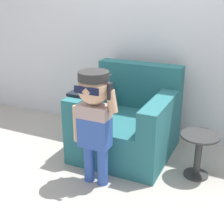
% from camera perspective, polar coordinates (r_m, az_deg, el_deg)
% --- Properties ---
extents(ground_plane, '(10.00, 10.00, 0.00)m').
position_cam_1_polar(ground_plane, '(3.35, 1.13, -8.17)').
color(ground_plane, '#ADA89E').
extents(wall_back, '(10.00, 0.05, 2.60)m').
position_cam_1_polar(wall_back, '(3.63, 6.31, 15.70)').
color(wall_back, silver).
rests_on(wall_back, ground_plane).
extents(armchair, '(0.96, 0.97, 0.91)m').
position_cam_1_polar(armchair, '(3.33, 2.84, -2.02)').
color(armchair, '#286B70').
rests_on(armchair, ground_plane).
extents(person_child, '(0.43, 0.32, 1.04)m').
position_cam_1_polar(person_child, '(2.64, -3.24, 0.07)').
color(person_child, '#3356AD').
rests_on(person_child, ground_plane).
extents(side_table, '(0.36, 0.36, 0.43)m').
position_cam_1_polar(side_table, '(3.02, 15.53, -6.90)').
color(side_table, '#333333').
rests_on(side_table, ground_plane).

